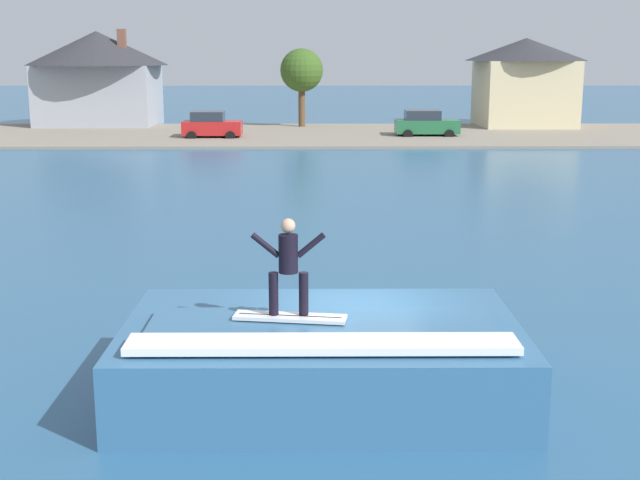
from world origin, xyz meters
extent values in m
plane|color=#2B5A81|center=(0.00, 0.00, 0.00)|extent=(260.00, 260.00, 0.00)
cube|color=#356790|center=(-0.61, -1.13, 0.66)|extent=(6.70, 4.26, 1.32)
cube|color=#356790|center=(-0.61, -1.67, 1.40)|extent=(5.70, 1.92, 0.15)
cube|color=white|center=(-0.61, -2.52, 1.43)|extent=(6.03, 0.77, 0.12)
cube|color=white|center=(-1.14, -1.43, 1.52)|extent=(1.91, 0.69, 0.06)
cube|color=black|center=(-1.14, -1.43, 1.55)|extent=(1.71, 0.30, 0.01)
cylinder|color=black|center=(-1.41, -1.39, 1.91)|extent=(0.16, 0.16, 0.72)
cylinder|color=black|center=(-0.91, -1.39, 1.91)|extent=(0.16, 0.16, 0.72)
cylinder|color=black|center=(-1.16, -1.39, 2.59)|extent=(0.32, 0.32, 0.64)
sphere|color=tan|center=(-1.16, -1.39, 3.06)|extent=(0.24, 0.24, 0.24)
cylinder|color=black|center=(-1.53, -1.39, 2.74)|extent=(0.49, 0.10, 0.43)
cylinder|color=black|center=(-0.79, -1.39, 2.74)|extent=(0.49, 0.10, 0.43)
cube|color=gray|center=(0.00, 44.85, 0.08)|extent=(120.00, 16.37, 0.16)
cube|color=red|center=(-7.51, 42.53, 0.77)|extent=(3.89, 1.97, 0.90)
cube|color=#262D38|center=(-7.80, 42.53, 1.54)|extent=(2.14, 1.77, 0.64)
cylinder|color=black|center=(-6.25, 43.56, 0.32)|extent=(0.64, 0.22, 0.64)
cylinder|color=black|center=(-6.25, 41.49, 0.32)|extent=(0.64, 0.22, 0.64)
cylinder|color=black|center=(-8.78, 43.56, 0.32)|extent=(0.64, 0.22, 0.64)
cylinder|color=black|center=(-8.78, 41.49, 0.32)|extent=(0.64, 0.22, 0.64)
cube|color=#23663D|center=(6.90, 43.55, 0.77)|extent=(4.27, 1.99, 0.90)
cube|color=#262D38|center=(6.58, 43.55, 1.54)|extent=(2.35, 1.79, 0.64)
cylinder|color=black|center=(8.29, 44.60, 0.32)|extent=(0.64, 0.22, 0.64)
cylinder|color=black|center=(8.29, 42.51, 0.32)|extent=(0.64, 0.22, 0.64)
cylinder|color=black|center=(5.51, 44.60, 0.32)|extent=(0.64, 0.22, 0.64)
cylinder|color=black|center=(5.51, 42.51, 0.32)|extent=(0.64, 0.22, 0.64)
cube|color=#9EA3AD|center=(-17.36, 52.42, 2.35)|extent=(8.68, 6.86, 4.69)
cone|color=#2D2D33|center=(-17.36, 52.42, 5.96)|extent=(10.76, 10.76, 2.54)
cube|color=brown|center=(-15.20, 51.39, 6.46)|extent=(0.60, 0.60, 1.80)
cube|color=beige|center=(15.30, 51.50, 2.52)|extent=(6.73, 7.38, 5.04)
cone|color=#2D2D33|center=(15.30, 51.50, 5.87)|extent=(9.15, 9.15, 1.67)
cylinder|color=brown|center=(14.42, 53.82, 1.67)|extent=(0.55, 0.55, 3.34)
sphere|color=#215837|center=(14.42, 53.82, 4.23)|extent=(2.98, 2.98, 2.98)
cylinder|color=brown|center=(-1.68, 50.56, 1.69)|extent=(0.51, 0.51, 3.39)
sphere|color=#37591E|center=(-1.68, 50.56, 4.35)|extent=(3.21, 3.21, 3.21)
camera|label=1|loc=(-0.73, -15.12, 5.86)|focal=48.44mm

